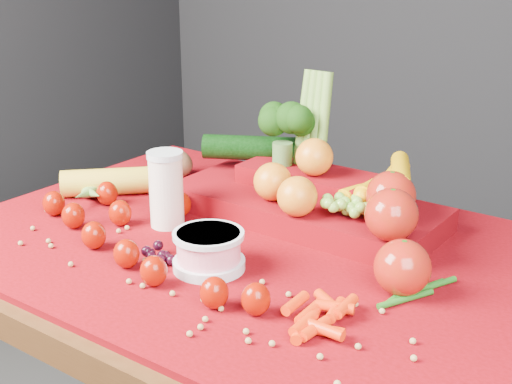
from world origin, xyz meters
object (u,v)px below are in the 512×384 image
Objects in this scene: yogurt_bowl at (209,249)px; table at (250,296)px; milk_glass at (166,187)px; produce_mound at (319,192)px.

table is at bearing 95.09° from yogurt_bowl.
milk_glass is 0.28m from produce_mound.
yogurt_bowl is at bearing -98.20° from produce_mound.
table is 0.19m from yogurt_bowl.
milk_glass is at bearing -170.58° from table.
table is 7.70× the size of milk_glass.
milk_glass is at bearing 151.79° from yogurt_bowl.
milk_glass is 1.21× the size of yogurt_bowl.
milk_glass is at bearing -140.89° from produce_mound.
table is at bearing -108.63° from produce_mound.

